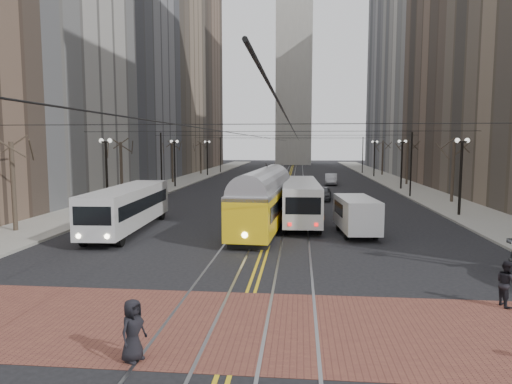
% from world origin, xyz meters
% --- Properties ---
extents(ground, '(260.00, 260.00, 0.00)m').
position_xyz_m(ground, '(0.00, 0.00, 0.00)').
color(ground, black).
rests_on(ground, ground).
extents(sidewalk_left, '(5.00, 140.00, 0.15)m').
position_xyz_m(sidewalk_left, '(-15.00, 45.00, 0.07)').
color(sidewalk_left, gray).
rests_on(sidewalk_left, ground).
extents(sidewalk_right, '(5.00, 140.00, 0.15)m').
position_xyz_m(sidewalk_right, '(15.00, 45.00, 0.07)').
color(sidewalk_right, gray).
rests_on(sidewalk_right, ground).
extents(crosswalk_band, '(25.00, 6.00, 0.01)m').
position_xyz_m(crosswalk_band, '(0.00, -4.00, 0.01)').
color(crosswalk_band, brown).
rests_on(crosswalk_band, ground).
extents(streetcar_rails, '(4.80, 130.00, 0.02)m').
position_xyz_m(streetcar_rails, '(0.00, 45.00, 0.00)').
color(streetcar_rails, gray).
rests_on(streetcar_rails, ground).
extents(centre_lines, '(0.42, 130.00, 0.01)m').
position_xyz_m(centre_lines, '(0.00, 45.00, 0.01)').
color(centre_lines, gold).
rests_on(centre_lines, ground).
extents(building_left_mid, '(16.00, 20.00, 34.00)m').
position_xyz_m(building_left_mid, '(-25.50, 46.00, 17.00)').
color(building_left_mid, slate).
rests_on(building_left_mid, ground).
extents(building_left_midfar, '(20.00, 20.00, 52.00)m').
position_xyz_m(building_left_midfar, '(-27.50, 66.00, 26.00)').
color(building_left_midfar, '#7E6B57').
rests_on(building_left_midfar, ground).
extents(building_left_far, '(16.00, 20.00, 40.00)m').
position_xyz_m(building_left_far, '(-25.50, 86.00, 20.00)').
color(building_left_far, brown).
rests_on(building_left_far, ground).
extents(building_right_mid, '(16.00, 20.00, 34.00)m').
position_xyz_m(building_right_mid, '(25.50, 46.00, 17.00)').
color(building_right_mid, brown).
rests_on(building_right_mid, ground).
extents(building_right_midfar, '(20.00, 20.00, 52.00)m').
position_xyz_m(building_right_midfar, '(27.50, 66.00, 26.00)').
color(building_right_midfar, '#AAA7A0').
rests_on(building_right_midfar, ground).
extents(building_right_far, '(16.00, 20.00, 40.00)m').
position_xyz_m(building_right_far, '(25.50, 86.00, 20.00)').
color(building_right_far, slate).
rests_on(building_right_far, ground).
extents(clock_tower, '(12.00, 12.00, 66.00)m').
position_xyz_m(clock_tower, '(0.00, 102.00, 35.96)').
color(clock_tower, '#B2AFA5').
rests_on(clock_tower, ground).
extents(lamp_posts, '(27.60, 57.20, 5.60)m').
position_xyz_m(lamp_posts, '(-0.00, 28.75, 2.80)').
color(lamp_posts, black).
rests_on(lamp_posts, ground).
extents(street_trees, '(31.68, 53.28, 5.60)m').
position_xyz_m(street_trees, '(0.00, 35.25, 2.80)').
color(street_trees, '#382D23').
rests_on(street_trees, ground).
extents(trolley_wires, '(25.96, 120.00, 6.60)m').
position_xyz_m(trolley_wires, '(0.00, 34.83, 3.77)').
color(trolley_wires, black).
rests_on(trolley_wires, ground).
extents(transit_bus, '(2.83, 11.17, 2.77)m').
position_xyz_m(transit_bus, '(-8.93, 10.13, 1.38)').
color(transit_bus, '#BDBDBD').
rests_on(transit_bus, ground).
extents(streetcar, '(3.23, 12.94, 3.02)m').
position_xyz_m(streetcar, '(-0.55, 11.62, 1.51)').
color(streetcar, yellow).
rests_on(streetcar, ground).
extents(rear_bus, '(2.71, 11.03, 2.86)m').
position_xyz_m(rear_bus, '(1.80, 14.41, 1.43)').
color(rear_bus, silver).
rests_on(rear_bus, ground).
extents(cargo_van, '(2.40, 5.23, 2.25)m').
position_xyz_m(cargo_van, '(5.17, 10.30, 1.12)').
color(cargo_van, silver).
rests_on(cargo_van, ground).
extents(sedan_grey, '(1.95, 4.10, 1.35)m').
position_xyz_m(sedan_grey, '(4.00, 27.05, 0.68)').
color(sedan_grey, '#3C3E44').
rests_on(sedan_grey, ground).
extents(sedan_silver, '(1.78, 4.49, 1.45)m').
position_xyz_m(sedan_silver, '(5.87, 43.82, 0.73)').
color(sedan_silver, '#999BA1').
rests_on(sedan_silver, ground).
extents(pedestrian_a, '(0.77, 0.92, 1.60)m').
position_xyz_m(pedestrian_a, '(-2.39, -6.50, 0.81)').
color(pedestrian_a, black).
rests_on(pedestrian_a, crosswalk_band).
extents(pedestrian_c, '(0.68, 0.83, 1.57)m').
position_xyz_m(pedestrian_c, '(8.75, -1.50, 0.80)').
color(pedestrian_c, black).
rests_on(pedestrian_c, crosswalk_band).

